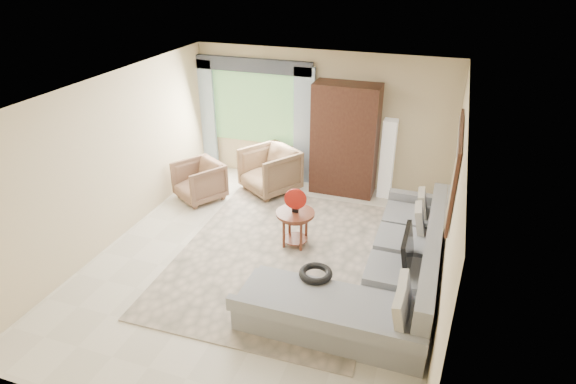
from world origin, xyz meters
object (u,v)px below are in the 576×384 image
at_px(floor_lamp, 387,159).
at_px(armchair_right, 270,170).
at_px(armchair_left, 199,181).
at_px(potted_plant, 194,167).
at_px(sectional_sofa, 383,276).
at_px(tv_screen, 408,249).
at_px(armoire, 345,140).
at_px(coffee_table, 295,228).

bearing_deg(floor_lamp, armchair_right, -166.27).
relative_size(armchair_left, floor_lamp, 0.53).
bearing_deg(armchair_right, potted_plant, -147.48).
relative_size(sectional_sofa, floor_lamp, 2.31).
xyz_separation_m(tv_screen, floor_lamp, (-0.70, 2.87, 0.03)).
bearing_deg(armchair_right, sectional_sofa, -10.04).
bearing_deg(sectional_sofa, armchair_left, 155.23).
height_order(tv_screen, potted_plant, tv_screen).
relative_size(armchair_right, armoire, 0.45).
height_order(tv_screen, armoire, armoire).
bearing_deg(armoire, armchair_right, -160.89).
distance_m(armchair_left, armchair_right, 1.35).
height_order(armoire, floor_lamp, armoire).
bearing_deg(armchair_left, armchair_right, 65.15).
distance_m(potted_plant, floor_lamp, 3.86).
bearing_deg(armchair_left, tv_screen, 9.60).
xyz_separation_m(tv_screen, armchair_right, (-2.83, 2.35, -0.29)).
bearing_deg(sectional_sofa, potted_plant, 149.71).
bearing_deg(armchair_right, floor_lamp, 47.30).
distance_m(sectional_sofa, armoire, 3.24).
bearing_deg(armoire, coffee_table, -96.89).
distance_m(coffee_table, floor_lamp, 2.48).
xyz_separation_m(coffee_table, floor_lamp, (1.06, 2.20, 0.43)).
xyz_separation_m(coffee_table, potted_plant, (-2.73, 1.72, -0.07)).
xyz_separation_m(armchair_left, armoire, (2.45, 1.20, 0.69)).
bearing_deg(armchair_right, tv_screen, -6.16).
relative_size(potted_plant, floor_lamp, 0.33).
bearing_deg(tv_screen, armchair_left, 157.82).
bearing_deg(coffee_table, tv_screen, -20.69).
xyz_separation_m(coffee_table, armoire, (0.26, 2.14, 0.73)).
distance_m(armchair_left, armoire, 2.81).
distance_m(tv_screen, armchair_left, 4.28).
bearing_deg(armoire, tv_screen, -61.89).
distance_m(coffee_table, armchair_left, 2.39).
height_order(coffee_table, armchair_left, armchair_left).
relative_size(coffee_table, potted_plant, 1.22).
bearing_deg(coffee_table, floor_lamp, 64.34).
bearing_deg(armchair_left, armoire, 57.87).
relative_size(sectional_sofa, armoire, 1.65).
distance_m(armchair_right, floor_lamp, 2.21).
bearing_deg(floor_lamp, armchair_left, -158.83).
bearing_deg(coffee_table, armchair_right, 122.35).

